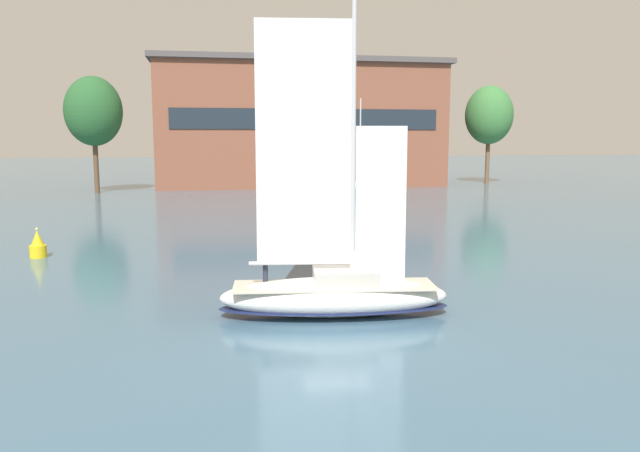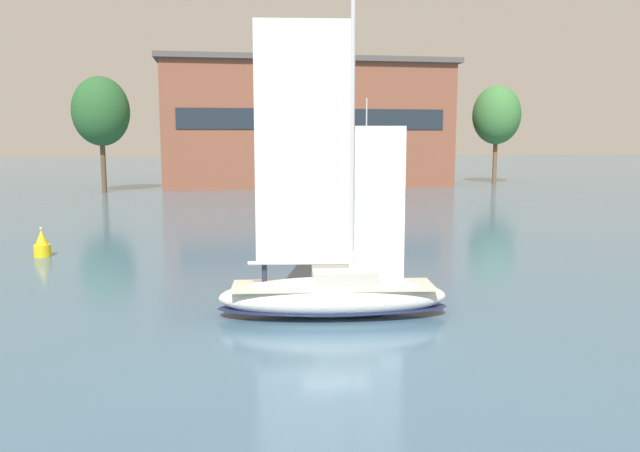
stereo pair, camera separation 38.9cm
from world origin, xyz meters
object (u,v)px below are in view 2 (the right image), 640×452
Objects in this scene: tree_shore_left at (497,115)px; sailboat_main at (333,291)px; channel_buoy at (42,245)px; sailboat_moored_far_slip at (371,190)px; tree_shore_center at (101,112)px.

tree_shore_left is 73.49m from sailboat_main.
sailboat_main is 7.04× the size of channel_buoy.
sailboat_main is 1.08× the size of sailboat_moored_far_slip.
sailboat_main is at bearing -119.55° from tree_shore_left.
sailboat_moored_far_slip is at bearing 49.78° from channel_buoy.
tree_shore_left is 1.18× the size of sailboat_main.
sailboat_moored_far_slip is at bearing -143.73° from tree_shore_left.
tree_shore_left is 54.24m from tree_shore_center.
tree_shore_center is 1.26× the size of sailboat_moored_far_slip.
sailboat_moored_far_slip is (13.23, 46.75, -0.22)m from sailboat_main.
channel_buoy is at bearing -84.99° from tree_shore_center.
sailboat_moored_far_slip is 6.51× the size of channel_buoy.
tree_shore_left is at bearing 6.46° from tree_shore_center.
tree_shore_left is 8.30× the size of channel_buoy.
tree_shore_center is at bearing 107.35° from sailboat_main.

